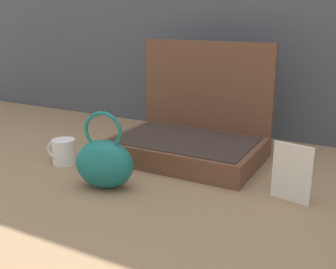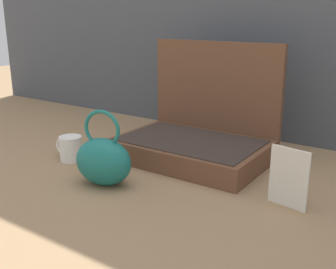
{
  "view_description": "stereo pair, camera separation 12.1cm",
  "coord_description": "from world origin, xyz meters",
  "px_view_note": "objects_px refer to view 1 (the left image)",
  "views": [
    {
      "loc": [
        0.52,
        -1.05,
        0.49
      ],
      "look_at": [
        -0.03,
        -0.02,
        0.14
      ],
      "focal_mm": 43.28,
      "sensor_mm": 36.0,
      "label": 1
    },
    {
      "loc": [
        0.63,
        -0.98,
        0.49
      ],
      "look_at": [
        -0.03,
        -0.02,
        0.14
      ],
      "focal_mm": 43.28,
      "sensor_mm": 36.0,
      "label": 2
    }
  ],
  "objects_px": {
    "open_suitcase": "(191,134)",
    "teal_pouch_handbag": "(104,162)",
    "coffee_mug": "(63,152)",
    "info_card_left": "(292,173)"
  },
  "relations": [
    {
      "from": "open_suitcase",
      "to": "teal_pouch_handbag",
      "type": "height_order",
      "value": "open_suitcase"
    },
    {
      "from": "open_suitcase",
      "to": "teal_pouch_handbag",
      "type": "relative_size",
      "value": 2.2
    },
    {
      "from": "open_suitcase",
      "to": "coffee_mug",
      "type": "height_order",
      "value": "open_suitcase"
    },
    {
      "from": "open_suitcase",
      "to": "teal_pouch_handbag",
      "type": "bearing_deg",
      "value": -105.81
    },
    {
      "from": "open_suitcase",
      "to": "coffee_mug",
      "type": "distance_m",
      "value": 0.45
    },
    {
      "from": "open_suitcase",
      "to": "info_card_left",
      "type": "xyz_separation_m",
      "value": [
        0.39,
        -0.2,
        -0.0
      ]
    },
    {
      "from": "open_suitcase",
      "to": "coffee_mug",
      "type": "relative_size",
      "value": 4.47
    },
    {
      "from": "open_suitcase",
      "to": "coffee_mug",
      "type": "bearing_deg",
      "value": -141.28
    },
    {
      "from": "coffee_mug",
      "to": "info_card_left",
      "type": "bearing_deg",
      "value": 5.89
    },
    {
      "from": "coffee_mug",
      "to": "info_card_left",
      "type": "height_order",
      "value": "info_card_left"
    }
  ]
}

